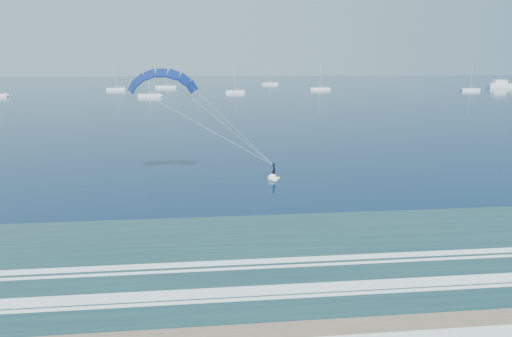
{
  "coord_description": "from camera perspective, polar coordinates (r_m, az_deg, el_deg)",
  "views": [
    {
      "loc": [
        1.9,
        -18.71,
        13.05
      ],
      "look_at": [
        6.69,
        26.03,
        2.6
      ],
      "focal_mm": 32.0,
      "sensor_mm": 36.0,
      "label": 1
    }
  ],
  "objects": [
    {
      "name": "sailboat_4",
      "position": [
        282.46,
        1.74,
        10.57
      ],
      "size": [
        9.45,
        2.4,
        12.75
      ],
      "color": "white",
      "rests_on": "ground"
    },
    {
      "name": "sailboat_6",
      "position": [
        241.31,
        25.2,
        8.92
      ],
      "size": [
        8.94,
        2.4,
        12.09
      ],
      "color": "white",
      "rests_on": "ground"
    },
    {
      "name": "sailboat_2",
      "position": [
        249.9,
        -11.22,
        10.0
      ],
      "size": [
        10.66,
        2.4,
        14.1
      ],
      "color": "white",
      "rests_on": "ground"
    },
    {
      "name": "sailboat_5",
      "position": [
        228.33,
        7.99,
        9.85
      ],
      "size": [
        9.7,
        2.4,
        13.11
      ],
      "color": "white",
      "rests_on": "ground"
    },
    {
      "name": "sailboat_7",
      "position": [
        184.52,
        -13.17,
        8.9
      ],
      "size": [
        8.71,
        2.4,
        12.19
      ],
      "color": "white",
      "rests_on": "ground"
    },
    {
      "name": "sailboat_1",
      "position": [
        233.52,
        -17.12,
        9.48
      ],
      "size": [
        8.6,
        2.4,
        11.82
      ],
      "color": "white",
      "rests_on": "ground"
    },
    {
      "name": "kitesurfer_rig",
      "position": [
        49.71,
        -5.0,
        6.22
      ],
      "size": [
        17.83,
        4.59,
        13.55
      ],
      "color": "#A0CE18",
      "rests_on": "ground"
    },
    {
      "name": "sailboat_3",
      "position": [
        202.43,
        -2.65,
        9.56
      ],
      "size": [
        7.92,
        2.4,
        11.1
      ],
      "color": "white",
      "rests_on": "ground"
    },
    {
      "name": "motor_yacht",
      "position": [
        281.74,
        28.29,
        9.22
      ],
      "size": [
        14.9,
        3.97,
        6.17
      ],
      "color": "white",
      "rests_on": "ground"
    }
  ]
}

